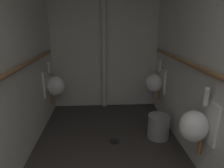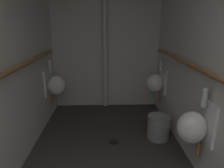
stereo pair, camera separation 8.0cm
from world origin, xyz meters
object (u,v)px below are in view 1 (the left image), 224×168
Objects in this scene: urinal_right_mid at (196,125)px; standpipe_back_wall at (104,41)px; urinal_left_mid at (54,85)px; floor_drain at (115,141)px; waste_bin at (158,126)px; urinal_right_far at (155,82)px.

standpipe_back_wall is (-0.90, 2.01, 0.70)m from urinal_right_mid.
standpipe_back_wall is (0.86, 0.52, 0.70)m from urinal_left_mid.
waste_bin is (0.66, 0.09, 0.17)m from floor_drain.
standpipe_back_wall reaches higher than urinal_right_mid.
urinal_right_far is (1.75, 0.07, 0.00)m from urinal_left_mid.
urinal_right_mid is at bearing -90.00° from urinal_right_far.
urinal_right_far is at bearing 80.78° from waste_bin.
urinal_left_mid is 1.00× the size of urinal_right_far.
urinal_left_mid is at bearing -148.93° from standpipe_back_wall.
urinal_left_mid is 5.39× the size of floor_drain.
waste_bin is at bearing -57.23° from standpipe_back_wall.
urinal_right_far is 2.14× the size of waste_bin.
standpipe_back_wall reaches higher than urinal_left_mid.
urinal_right_mid is 1.00× the size of urinal_right_far.
urinal_left_mid is 0.29× the size of standpipe_back_wall.
urinal_right_far is at bearing 90.00° from urinal_right_mid.
urinal_right_far is 5.39× the size of floor_drain.
standpipe_back_wall is (-0.90, 0.44, 0.70)m from urinal_right_far.
standpipe_back_wall is at bearing 31.07° from urinal_left_mid.
floor_drain is 0.40× the size of waste_bin.
standpipe_back_wall is at bearing 153.66° from urinal_right_far.
waste_bin reaches higher than floor_drain.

